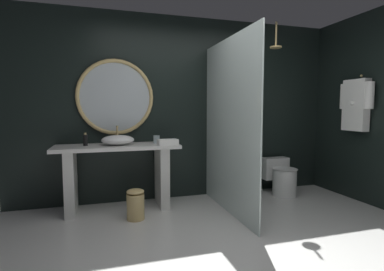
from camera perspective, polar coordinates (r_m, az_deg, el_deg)
ground_plane at (r=2.89m, az=8.90°, el=-21.53°), size 5.76×5.76×0.00m
back_wall_panel at (r=4.37m, az=-1.71°, el=5.20°), size 4.80×0.10×2.60m
side_wall_right at (r=4.65m, az=31.86°, el=4.42°), size 0.10×2.47×2.60m
vanity_counter at (r=3.95m, az=-13.99°, el=-6.29°), size 1.55×0.57×0.84m
vessel_sink at (r=3.90m, az=-14.02°, el=-0.83°), size 0.41×0.34×0.24m
tumbler_cup at (r=3.99m, az=-6.81°, el=-0.73°), size 0.08×0.08×0.11m
soap_dispenser at (r=3.93m, az=-19.76°, el=-0.80°), size 0.05×0.05×0.16m
round_wall_mirror at (r=4.14m, az=-14.45°, el=7.13°), size 1.02×0.05×1.02m
shower_glass_panel at (r=3.70m, az=7.08°, el=1.75°), size 0.02×1.59×2.16m
rain_shower_head at (r=4.51m, az=15.77°, el=16.55°), size 0.16×0.16×0.36m
hanging_bathrobe at (r=4.69m, az=28.90°, el=5.48°), size 0.20×0.53×0.77m
toilet at (r=4.74m, az=16.77°, el=-7.69°), size 0.41×0.54×0.53m
waste_bin at (r=3.63m, az=-10.77°, el=-12.77°), size 0.21×0.21×0.36m
folded_hand_towel at (r=3.80m, az=-4.67°, el=-1.27°), size 0.26×0.16×0.07m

